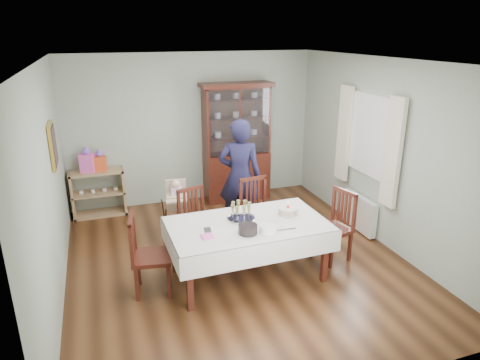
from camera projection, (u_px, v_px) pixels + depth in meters
name	position (u px, v px, depth m)	size (l,w,h in m)	color
floor	(237.00, 260.00, 5.98)	(5.00, 5.00, 0.00)	#593319
room_shell	(224.00, 133.00, 5.89)	(5.00, 5.00, 5.00)	#9EAA99
dining_table	(248.00, 250.00, 5.48)	(2.02, 1.19, 0.76)	#481B12
china_cabinet	(237.00, 141.00, 7.86)	(1.30, 0.48, 2.18)	#481B12
sideboard	(99.00, 193.00, 7.35)	(0.90, 0.38, 0.80)	tan
picture_frame	(53.00, 146.00, 5.48)	(0.04, 0.48, 0.58)	gold
window	(370.00, 136.00, 6.41)	(0.04, 1.02, 1.22)	white
curtain_left	(393.00, 153.00, 5.88)	(0.07, 0.30, 1.55)	silver
curtain_right	(344.00, 134.00, 6.98)	(0.07, 0.30, 1.55)	silver
radiator	(359.00, 213.00, 6.81)	(0.10, 0.80, 0.55)	white
chair_far_left	(198.00, 236.00, 6.06)	(0.53, 0.53, 0.96)	#481B12
chair_far_right	(258.00, 226.00, 6.33)	(0.50, 0.50, 1.01)	#481B12
chair_end_left	(151.00, 269.00, 5.20)	(0.52, 0.52, 1.01)	#481B12
chair_end_right	(332.00, 239.00, 5.95)	(0.55, 0.55, 0.99)	#481B12
woman	(240.00, 177.00, 6.60)	(0.66, 0.44, 1.82)	black
high_chair	(178.00, 215.00, 6.57)	(0.47, 0.47, 0.93)	black
champagne_tray	(241.00, 214.00, 5.45)	(0.37, 0.37, 0.22)	silver
birthday_cake	(288.00, 212.00, 5.57)	(0.29, 0.29, 0.20)	white
plate_stack_dark	(248.00, 229.00, 5.07)	(0.23, 0.23, 0.11)	black
plate_stack_white	(268.00, 229.00, 5.10)	(0.21, 0.21, 0.09)	white
napkin_stack	(207.00, 236.00, 4.99)	(0.13, 0.13, 0.02)	#F75BC7
cutlery	(205.00, 230.00, 5.16)	(0.10, 0.15, 0.01)	silver
cake_knife	(284.00, 230.00, 5.17)	(0.30, 0.03, 0.01)	silver
gift_bag_pink	(87.00, 161.00, 7.10)	(0.26, 0.21, 0.43)	#F75BC7
gift_bag_orange	(100.00, 162.00, 7.18)	(0.21, 0.16, 0.36)	#DD4E22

